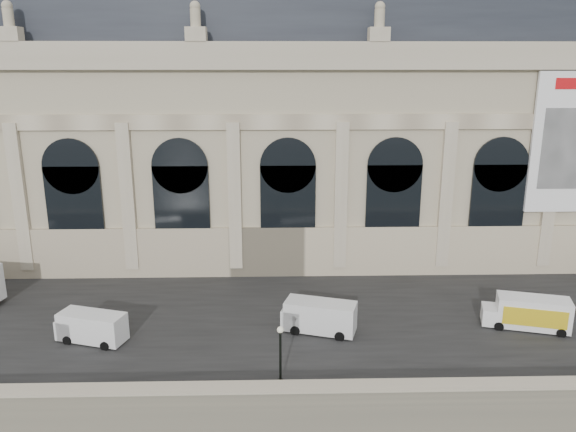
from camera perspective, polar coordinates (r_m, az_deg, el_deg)
name	(u,v)px	position (r m, az deg, el deg)	size (l,w,h in m)	color
quay	(318,259)	(68.81, 3.05, -4.42)	(160.00, 70.00, 6.00)	gray
street	(337,309)	(48.30, 5.04, -9.44)	(160.00, 24.00, 0.06)	#2D2D2D
parapet	(362,393)	(36.35, 7.50, -17.44)	(160.00, 1.40, 1.21)	gray
museum	(267,125)	(60.77, -2.12, 9.18)	(69.00, 18.70, 29.10)	#B6AA8C
van_b	(89,327)	(45.17, -19.58, -10.56)	(5.48, 3.35, 2.29)	white
van_c	(316,316)	(44.06, 2.85, -10.15)	(5.99, 3.67, 2.50)	silver
box_truck	(528,313)	(48.30, 23.17, -9.04)	(6.75, 3.71, 2.60)	white
lamp_left	(280,357)	(36.93, -0.78, -14.09)	(0.43, 0.43, 4.17)	black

